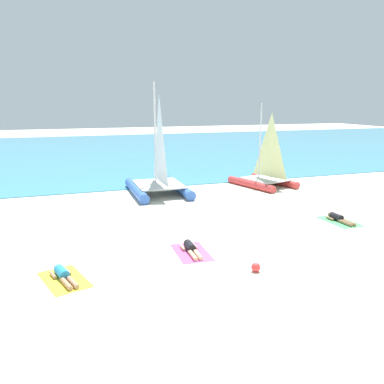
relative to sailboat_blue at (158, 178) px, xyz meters
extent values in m
plane|color=beige|center=(0.22, -0.67, -0.92)|extent=(120.00, 120.00, 0.00)
cube|color=teal|center=(0.22, 21.55, -0.90)|extent=(120.00, 40.00, 0.05)
cylinder|color=blue|center=(-1.24, 0.18, -0.65)|extent=(0.65, 4.77, 0.54)
cylinder|color=blue|center=(1.25, 0.12, -0.65)|extent=(0.65, 4.77, 0.54)
cube|color=silver|center=(0.00, -0.08, -0.35)|extent=(2.56, 3.10, 0.07)
cylinder|color=silver|center=(0.01, 0.60, 2.45)|extent=(0.11, 0.11, 5.66)
pyramid|color=white|center=(-0.01, -0.52, 2.28)|extent=(0.12, 2.49, 4.76)
cylinder|color=#CC3838|center=(5.71, -0.25, -0.71)|extent=(1.42, 3.83, 0.44)
cylinder|color=#CC3838|center=(7.65, 0.27, -0.71)|extent=(1.42, 3.83, 0.44)
cube|color=silver|center=(6.73, -0.17, -0.46)|extent=(2.58, 2.90, 0.05)
cylinder|color=silver|center=(6.58, 0.36, 1.80)|extent=(0.09, 0.09, 4.58)
pyramid|color=#EAEA99|center=(6.82, -0.51, 1.67)|extent=(0.57, 1.96, 3.84)
cube|color=yellow|center=(-5.44, -9.98, -0.92)|extent=(1.59, 2.13, 0.01)
cylinder|color=#268CCC|center=(-5.49, -9.79, -0.76)|extent=(0.46, 0.68, 0.30)
sphere|color=tan|center=(-5.61, -9.40, -0.76)|extent=(0.22, 0.22, 0.22)
cylinder|color=tan|center=(-5.40, -10.44, -0.84)|extent=(0.35, 0.79, 0.14)
cylinder|color=tan|center=(-5.23, -10.39, -0.84)|extent=(0.35, 0.79, 0.14)
cylinder|color=tan|center=(-5.75, -9.70, -0.85)|extent=(0.22, 0.46, 0.10)
cylinder|color=tan|center=(-5.32, -9.58, -0.85)|extent=(0.22, 0.46, 0.10)
cube|color=#D84C99|center=(-1.18, -9.15, -0.92)|extent=(1.19, 1.95, 0.01)
cylinder|color=black|center=(-1.17, -8.95, -0.76)|extent=(0.33, 0.63, 0.30)
sphere|color=#D8AD84|center=(-1.16, -8.54, -0.76)|extent=(0.22, 0.22, 0.22)
cylinder|color=#D8AD84|center=(-1.30, -9.59, -0.84)|extent=(0.18, 0.79, 0.14)
cylinder|color=#D8AD84|center=(-1.12, -9.60, -0.84)|extent=(0.18, 0.79, 0.14)
cylinder|color=#D8AD84|center=(-1.39, -8.78, -0.85)|extent=(0.12, 0.45, 0.10)
cylinder|color=#D8AD84|center=(-0.95, -8.80, -0.85)|extent=(0.12, 0.45, 0.10)
cube|color=#4CB266|center=(6.13, -7.83, -0.92)|extent=(1.16, 1.94, 0.01)
cylinder|color=black|center=(6.12, -7.63, -0.76)|extent=(0.32, 0.63, 0.30)
sphere|color=#8C6647|center=(6.10, -7.22, -0.76)|extent=(0.22, 0.22, 0.22)
cylinder|color=#8C6647|center=(6.05, -8.28, -0.84)|extent=(0.17, 0.78, 0.14)
cylinder|color=#8C6647|center=(6.23, -8.27, -0.84)|extent=(0.17, 0.78, 0.14)
cylinder|color=#8C6647|center=(5.89, -7.48, -0.85)|extent=(0.12, 0.45, 0.10)
cylinder|color=#8C6647|center=(6.33, -7.46, -0.85)|extent=(0.12, 0.45, 0.10)
sphere|color=red|center=(0.17, -11.31, -0.78)|extent=(0.29, 0.29, 0.29)
camera|label=1|loc=(-5.44, -21.47, 4.20)|focal=37.25mm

